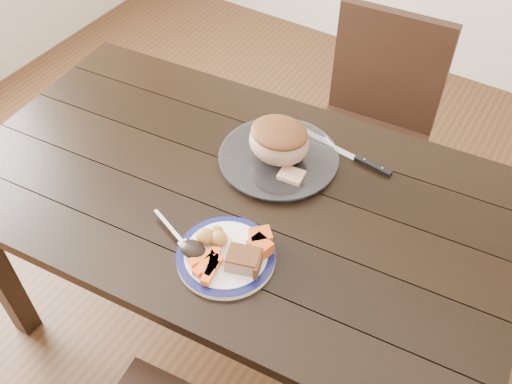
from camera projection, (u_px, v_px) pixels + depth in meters
The scene contains 15 objects.
ground at pixel (241, 323), 2.18m from camera, with size 4.00×4.00×0.00m, color #472B16.
dining_table at pixel (237, 210), 1.69m from camera, with size 1.68×1.04×0.75m.
chair_far at pixel (372, 123), 2.17m from camera, with size 0.45×0.46×0.93m.
dinner_plate at pixel (226, 256), 1.45m from camera, with size 0.25×0.25×0.02m, color white.
plate_rim at pixel (226, 254), 1.45m from camera, with size 0.25×0.25×0.02m, color #0E1046.
serving_platter at pixel (278, 159), 1.70m from camera, with size 0.35×0.35×0.02m, color white.
pork_slice at pixel (243, 260), 1.41m from camera, with size 0.08×0.07×0.04m, color #A67365.
roasted_potatoes at pixel (213, 236), 1.46m from camera, with size 0.08×0.07×0.04m.
carrot_batons at pixel (209, 265), 1.41m from camera, with size 0.08×0.11×0.02m.
pumpkin_wedges at pixel (260, 242), 1.45m from camera, with size 0.08×0.09×0.04m.
dark_mushroom at pixel (193, 249), 1.43m from camera, with size 0.07×0.05×0.03m, color black.
fork at pixel (175, 234), 1.49m from camera, with size 0.17×0.08×0.00m.
roast_joint at pixel (279, 142), 1.65m from camera, with size 0.18×0.16×0.12m, color #A77A66.
cut_slice at pixel (291, 176), 1.63m from camera, with size 0.07×0.06×0.02m, color tan.
carving_knife at pixel (361, 160), 1.70m from camera, with size 0.32×0.05×0.01m.
Camera 1 is at (0.64, -0.92, 1.93)m, focal length 40.00 mm.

